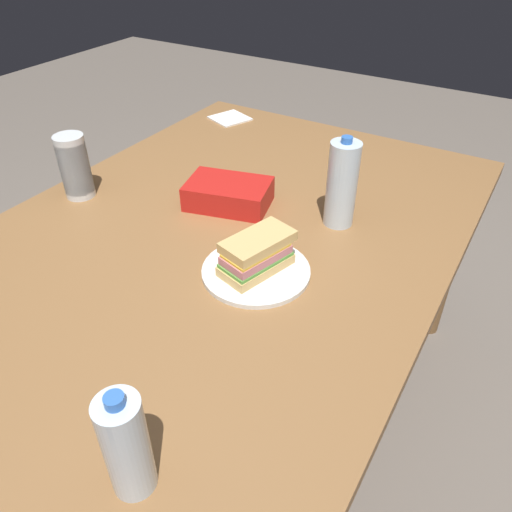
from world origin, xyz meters
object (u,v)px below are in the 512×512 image
Objects in this scene: sandwich at (257,254)px; water_bottle_spare at (126,446)px; dining_table at (194,276)px; plastic_cup_stack at (75,167)px; paper_plate at (256,271)px; water_bottle_tall at (342,184)px; chip_bag at (228,194)px.

water_bottle_spare is at bearing -168.53° from sandwich.
plastic_cup_stack is (0.07, 0.46, 0.16)m from dining_table.
water_bottle_spare is at bearing -151.30° from dining_table.
plastic_cup_stack is 0.91× the size of water_bottle_spare.
paper_plate is 0.33m from water_bottle_tall.
water_bottle_tall is at bearing -70.21° from plastic_cup_stack.
sandwich is 0.55m from water_bottle_spare.
chip_bag is 0.44m from plastic_cup_stack.
water_bottle_tall is (0.30, -0.07, 0.11)m from paper_plate.
sandwich reaches higher than chip_bag.
dining_table is 8.20× the size of chip_bag.
dining_table is 0.19m from paper_plate.
water_bottle_spare is (-0.51, -0.28, 0.16)m from dining_table.
plastic_cup_stack reaches higher than sandwich.
water_bottle_spare is at bearing -177.68° from water_bottle_tall.
plastic_cup_stack is (0.05, 0.63, 0.09)m from paper_plate.
water_bottle_spare is (-0.53, -0.11, 0.09)m from paper_plate.
chip_bag reaches higher than paper_plate.
water_bottle_spare reaches higher than dining_table.
dining_table is at bearing 28.70° from water_bottle_spare.
sandwich is at bearing 11.47° from water_bottle_spare.
plastic_cup_stack is (-0.18, 0.40, 0.06)m from chip_bag.
plastic_cup_stack is (0.05, 0.63, 0.04)m from sandwich.
water_bottle_tall is at bearing 2.32° from water_bottle_spare.
sandwich is 1.09× the size of plastic_cup_stack.
water_bottle_tall reaches higher than dining_table.
water_bottle_tall reaches higher than plastic_cup_stack.
water_bottle_spare reaches higher than paper_plate.
sandwich is 0.82× the size of water_bottle_tall.
chip_bag is 1.24× the size of plastic_cup_stack.
water_bottle_spare is (-0.84, -0.03, -0.02)m from water_bottle_tall.
dining_table is 9.27× the size of water_bottle_spare.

